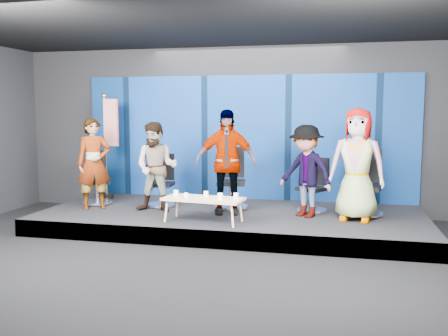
{
  "coord_description": "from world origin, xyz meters",
  "views": [
    {
      "loc": [
        1.92,
        -6.4,
        2.17
      ],
      "look_at": [
        -0.11,
        2.4,
        1.13
      ],
      "focal_mm": 40.0,
      "sensor_mm": 36.0,
      "label": 1
    }
  ],
  "objects_px": {
    "mug_b": "(186,195)",
    "panelist_b": "(156,167)",
    "panelist_e": "(357,165)",
    "panelist_d": "(306,171)",
    "chair_d": "(313,194)",
    "flag_stand": "(109,144)",
    "mug_a": "(176,193)",
    "chair_b": "(161,189)",
    "chair_e": "(365,194)",
    "mug_d": "(220,196)",
    "panelist_a": "(94,164)",
    "mug_c": "(206,194)",
    "chair_a": "(97,186)",
    "panelist_c": "(226,162)",
    "coffee_table": "(203,200)",
    "chair_c": "(231,188)",
    "mug_e": "(236,196)"
  },
  "relations": [
    {
      "from": "coffee_table",
      "to": "mug_a",
      "type": "distance_m",
      "value": 0.52
    },
    {
      "from": "mug_c",
      "to": "flag_stand",
      "type": "xyz_separation_m",
      "value": [
        -2.52,
        1.55,
        0.72
      ]
    },
    {
      "from": "panelist_d",
      "to": "mug_b",
      "type": "relative_size",
      "value": 18.55
    },
    {
      "from": "panelist_a",
      "to": "flag_stand",
      "type": "bearing_deg",
      "value": 66.12
    },
    {
      "from": "mug_d",
      "to": "chair_a",
      "type": "bearing_deg",
      "value": 156.59
    },
    {
      "from": "panelist_e",
      "to": "mug_b",
      "type": "height_order",
      "value": "panelist_e"
    },
    {
      "from": "panelist_a",
      "to": "panelist_d",
      "type": "bearing_deg",
      "value": -31.07
    },
    {
      "from": "panelist_c",
      "to": "coffee_table",
      "type": "xyz_separation_m",
      "value": [
        -0.21,
        -0.78,
        -0.57
      ]
    },
    {
      "from": "chair_a",
      "to": "chair_d",
      "type": "relative_size",
      "value": 1.06
    },
    {
      "from": "panelist_e",
      "to": "panelist_d",
      "type": "bearing_deg",
      "value": -176.69
    },
    {
      "from": "panelist_a",
      "to": "panelist_e",
      "type": "relative_size",
      "value": 0.9
    },
    {
      "from": "mug_e",
      "to": "flag_stand",
      "type": "xyz_separation_m",
      "value": [
        -3.06,
        1.64,
        0.72
      ]
    },
    {
      "from": "panelist_b",
      "to": "chair_b",
      "type": "bearing_deg",
      "value": 96.67
    },
    {
      "from": "chair_e",
      "to": "mug_e",
      "type": "xyz_separation_m",
      "value": [
        -2.13,
        -1.17,
        0.07
      ]
    },
    {
      "from": "chair_b",
      "to": "mug_a",
      "type": "xyz_separation_m",
      "value": [
        0.67,
        -1.1,
        0.13
      ]
    },
    {
      "from": "panelist_b",
      "to": "mug_b",
      "type": "relative_size",
      "value": 18.96
    },
    {
      "from": "panelist_a",
      "to": "chair_d",
      "type": "bearing_deg",
      "value": -24.4
    },
    {
      "from": "chair_a",
      "to": "mug_d",
      "type": "xyz_separation_m",
      "value": [
        2.86,
        -1.24,
        0.12
      ]
    },
    {
      "from": "chair_c",
      "to": "chair_e",
      "type": "distance_m",
      "value": 2.48
    },
    {
      "from": "chair_e",
      "to": "mug_d",
      "type": "bearing_deg",
      "value": -140.84
    },
    {
      "from": "panelist_d",
      "to": "chair_b",
      "type": "bearing_deg",
      "value": -155.41
    },
    {
      "from": "mug_c",
      "to": "panelist_e",
      "type": "bearing_deg",
      "value": 13.53
    },
    {
      "from": "panelist_a",
      "to": "chair_e",
      "type": "relative_size",
      "value": 1.46
    },
    {
      "from": "chair_a",
      "to": "panelist_b",
      "type": "bearing_deg",
      "value": -50.75
    },
    {
      "from": "panelist_a",
      "to": "mug_c",
      "type": "relative_size",
      "value": 18.5
    },
    {
      "from": "panelist_e",
      "to": "mug_b",
      "type": "xyz_separation_m",
      "value": [
        -2.78,
        -0.81,
        -0.5
      ]
    },
    {
      "from": "chair_a",
      "to": "chair_b",
      "type": "xyz_separation_m",
      "value": [
        1.37,
        0.04,
        -0.01
      ]
    },
    {
      "from": "chair_a",
      "to": "mug_a",
      "type": "distance_m",
      "value": 2.3
    },
    {
      "from": "panelist_a",
      "to": "chair_e",
      "type": "height_order",
      "value": "panelist_a"
    },
    {
      "from": "mug_b",
      "to": "panelist_b",
      "type": "bearing_deg",
      "value": 136.86
    },
    {
      "from": "panelist_c",
      "to": "chair_c",
      "type": "bearing_deg",
      "value": 81.93
    },
    {
      "from": "chair_a",
      "to": "mug_e",
      "type": "relative_size",
      "value": 11.04
    },
    {
      "from": "panelist_a",
      "to": "chair_c",
      "type": "bearing_deg",
      "value": -19.54
    },
    {
      "from": "mug_b",
      "to": "chair_d",
      "type": "bearing_deg",
      "value": 34.48
    },
    {
      "from": "mug_a",
      "to": "mug_e",
      "type": "distance_m",
      "value": 1.06
    },
    {
      "from": "chair_d",
      "to": "mug_d",
      "type": "height_order",
      "value": "chair_d"
    },
    {
      "from": "chair_c",
      "to": "panelist_e",
      "type": "bearing_deg",
      "value": -23.12
    },
    {
      "from": "chair_a",
      "to": "panelist_e",
      "type": "height_order",
      "value": "panelist_e"
    },
    {
      "from": "flag_stand",
      "to": "panelist_c",
      "type": "bearing_deg",
      "value": -2.05
    },
    {
      "from": "flag_stand",
      "to": "panelist_d",
      "type": "bearing_deg",
      "value": 4.55
    },
    {
      "from": "mug_e",
      "to": "flag_stand",
      "type": "bearing_deg",
      "value": 151.84
    },
    {
      "from": "coffee_table",
      "to": "mug_a",
      "type": "relative_size",
      "value": 13.81
    },
    {
      "from": "panelist_a",
      "to": "mug_b",
      "type": "distance_m",
      "value": 2.24
    },
    {
      "from": "panelist_b",
      "to": "mug_a",
      "type": "height_order",
      "value": "panelist_b"
    },
    {
      "from": "chair_d",
      "to": "mug_a",
      "type": "height_order",
      "value": "chair_d"
    },
    {
      "from": "mug_d",
      "to": "chair_b",
      "type": "bearing_deg",
      "value": 139.41
    },
    {
      "from": "mug_d",
      "to": "mug_e",
      "type": "distance_m",
      "value": 0.27
    },
    {
      "from": "panelist_b",
      "to": "mug_e",
      "type": "xyz_separation_m",
      "value": [
        1.64,
        -0.64,
        -0.37
      ]
    },
    {
      "from": "mug_d",
      "to": "panelist_d",
      "type": "bearing_deg",
      "value": 35.01
    },
    {
      "from": "chair_d",
      "to": "flag_stand",
      "type": "height_order",
      "value": "flag_stand"
    }
  ]
}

